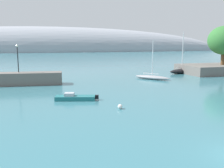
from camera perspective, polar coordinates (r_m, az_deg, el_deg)
shore_outcrop at (r=64.86m, az=22.64°, el=3.19°), size 16.47×10.76×2.06m
tree_clump_shore at (r=64.38m, az=24.20°, el=9.06°), size 7.39×7.39×9.05m
distant_ridge at (r=227.07m, az=-13.83°, el=7.19°), size 340.17×54.30×42.86m
sailboat_grey_near_shore at (r=50.33m, az=9.14°, el=1.56°), size 5.93×6.91×7.75m
sailboat_black_mid_mooring at (r=61.97m, az=15.65°, el=2.92°), size 7.78×4.15×9.73m
motorboat_teal_alongside_breakwater at (r=31.89m, az=-8.42°, el=-3.09°), size 5.48×2.83×0.93m
mooring_buoy_white at (r=27.37m, az=1.86°, el=-5.16°), size 0.52×0.52×0.52m
harbor_lamp_post at (r=45.96m, az=-20.72°, el=6.07°), size 0.36×0.36×4.69m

